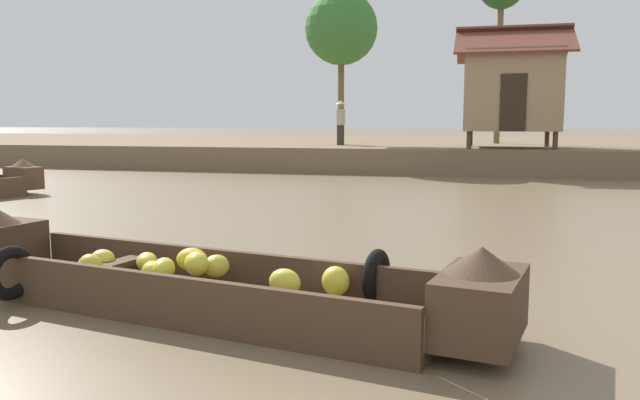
{
  "coord_description": "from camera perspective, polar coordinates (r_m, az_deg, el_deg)",
  "views": [
    {
      "loc": [
        1.65,
        -0.95,
        1.74
      ],
      "look_at": [
        -0.57,
        7.77,
        0.62
      ],
      "focal_mm": 35.49,
      "sensor_mm": 36.0,
      "label": 1
    }
  ],
  "objects": [
    {
      "name": "ground_plane",
      "position": [
        11.2,
        5.62,
        -1.85
      ],
      "size": [
        300.0,
        300.0,
        0.0
      ],
      "primitive_type": "plane",
      "color": "#726047"
    },
    {
      "name": "riverbank_strip",
      "position": [
        30.51,
        11.17,
        4.5
      ],
      "size": [
        160.0,
        20.0,
        0.85
      ],
      "primitive_type": "cube",
      "color": "#756047",
      "rests_on": "ground"
    },
    {
      "name": "banana_boat",
      "position": [
        6.03,
        -11.58,
        -7.14
      ],
      "size": [
        5.95,
        2.08,
        0.82
      ],
      "color": "#473323",
      "rests_on": "ground"
    },
    {
      "name": "stilt_house_left",
      "position": [
        22.49,
        16.89,
        9.56
      ],
      "size": [
        3.74,
        3.49,
        4.04
      ],
      "color": "#4C3826",
      "rests_on": "riverbank_strip"
    },
    {
      "name": "palm_tree_near",
      "position": [
        24.9,
        1.93,
        15.17
      ],
      "size": [
        2.77,
        2.77,
        5.8
      ],
      "color": "brown",
      "rests_on": "riverbank_strip"
    },
    {
      "name": "vendor_person",
      "position": [
        23.91,
        1.86,
        7.19
      ],
      "size": [
        0.44,
        0.44,
        1.66
      ],
      "color": "#332D28",
      "rests_on": "riverbank_strip"
    }
  ]
}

